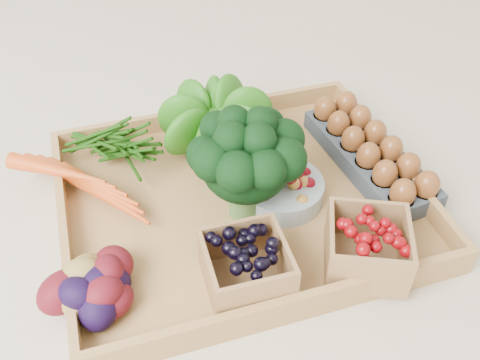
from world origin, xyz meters
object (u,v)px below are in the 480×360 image
object	(u,v)px
broccoli	(246,181)
cherry_bowl	(282,190)
egg_carton	(369,157)
tray	(240,204)

from	to	relation	value
broccoli	cherry_bowl	size ratio (longest dim) A/B	1.29
cherry_bowl	egg_carton	xyz separation A→B (m)	(0.17, 0.03, -0.00)
broccoli	egg_carton	distance (m)	0.24
broccoli	cherry_bowl	bearing A→B (deg)	10.46
tray	broccoli	size ratio (longest dim) A/B	3.23
tray	egg_carton	distance (m)	0.24
egg_carton	cherry_bowl	bearing A→B (deg)	-175.26
tray	egg_carton	bearing A→B (deg)	4.26
tray	cherry_bowl	world-z (taller)	cherry_bowl
cherry_bowl	egg_carton	bearing A→B (deg)	10.49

